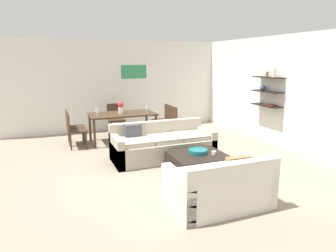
{
  "coord_description": "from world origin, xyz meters",
  "views": [
    {
      "loc": [
        -2.22,
        -5.56,
        2.11
      ],
      "look_at": [
        0.09,
        0.2,
        0.75
      ],
      "focal_mm": 32.12,
      "sensor_mm": 36.0,
      "label": 1
    }
  ],
  "objects_px": {
    "candle_jar": "(214,153)",
    "dining_table": "(122,116)",
    "loveseat_white": "(219,187)",
    "wine_glass_left_near": "(98,112)",
    "dining_chair_head": "(115,117)",
    "sofa_beige": "(162,146)",
    "decorative_bowl": "(198,151)",
    "dining_chair_left_far": "(72,125)",
    "dining_chair_left_near": "(73,128)",
    "dining_chair_right_near": "(170,120)",
    "dining_chair_right_far": "(164,118)",
    "centerpiece_vase": "(121,107)",
    "coffee_table": "(198,164)",
    "wine_glass_right_near": "(147,108)",
    "wine_glass_left_far": "(96,110)"
  },
  "relations": [
    {
      "from": "wine_glass_left_far",
      "to": "centerpiece_vase",
      "type": "height_order",
      "value": "centerpiece_vase"
    },
    {
      "from": "sofa_beige",
      "to": "loveseat_white",
      "type": "xyz_separation_m",
      "value": [
        -0.0,
        -2.37,
        0.0
      ]
    },
    {
      "from": "dining_chair_head",
      "to": "centerpiece_vase",
      "type": "xyz_separation_m",
      "value": [
        -0.04,
        -0.88,
        0.42
      ]
    },
    {
      "from": "loveseat_white",
      "to": "wine_glass_right_near",
      "type": "distance_m",
      "value": 4.05
    },
    {
      "from": "coffee_table",
      "to": "dining_chair_right_far",
      "type": "relative_size",
      "value": 1.16
    },
    {
      "from": "sofa_beige",
      "to": "dining_chair_right_near",
      "type": "distance_m",
      "value": 1.76
    },
    {
      "from": "candle_jar",
      "to": "dining_chair_right_far",
      "type": "xyz_separation_m",
      "value": [
        0.23,
        3.18,
        0.09
      ]
    },
    {
      "from": "dining_chair_head",
      "to": "wine_glass_right_near",
      "type": "bearing_deg",
      "value": -56.69
    },
    {
      "from": "coffee_table",
      "to": "centerpiece_vase",
      "type": "distance_m",
      "value": 3.04
    },
    {
      "from": "loveseat_white",
      "to": "dining_chair_left_far",
      "type": "height_order",
      "value": "dining_chair_left_far"
    },
    {
      "from": "loveseat_white",
      "to": "candle_jar",
      "type": "bearing_deg",
      "value": 63.4
    },
    {
      "from": "dining_chair_head",
      "to": "sofa_beige",
      "type": "bearing_deg",
      "value": -80.15
    },
    {
      "from": "sofa_beige",
      "to": "wine_glass_left_near",
      "type": "distance_m",
      "value": 2.05
    },
    {
      "from": "loveseat_white",
      "to": "dining_chair_head",
      "type": "bearing_deg",
      "value": 95.17
    },
    {
      "from": "sofa_beige",
      "to": "wine_glass_left_far",
      "type": "xyz_separation_m",
      "value": [
        -1.1,
        1.87,
        0.56
      ]
    },
    {
      "from": "dining_chair_head",
      "to": "dining_chair_left_far",
      "type": "height_order",
      "value": "same"
    },
    {
      "from": "dining_chair_right_near",
      "to": "dining_chair_head",
      "type": "bearing_deg",
      "value": 139.52
    },
    {
      "from": "sofa_beige",
      "to": "dining_chair_right_near",
      "type": "xyz_separation_m",
      "value": [
        0.8,
        1.55,
        0.21
      ]
    },
    {
      "from": "loveseat_white",
      "to": "dining_chair_left_far",
      "type": "bearing_deg",
      "value": 111.57
    },
    {
      "from": "loveseat_white",
      "to": "centerpiece_vase",
      "type": "height_order",
      "value": "centerpiece_vase"
    },
    {
      "from": "decorative_bowl",
      "to": "wine_glass_right_near",
      "type": "distance_m",
      "value": 2.71
    },
    {
      "from": "dining_chair_left_far",
      "to": "dining_chair_right_far",
      "type": "height_order",
      "value": "same"
    },
    {
      "from": "dining_chair_head",
      "to": "wine_glass_left_far",
      "type": "bearing_deg",
      "value": -130.57
    },
    {
      "from": "candle_jar",
      "to": "dining_table",
      "type": "xyz_separation_m",
      "value": [
        -1.03,
        2.97,
        0.26
      ]
    },
    {
      "from": "loveseat_white",
      "to": "wine_glass_right_near",
      "type": "xyz_separation_m",
      "value": [
        0.19,
        4.01,
        0.58
      ]
    },
    {
      "from": "dining_chair_right_near",
      "to": "wine_glass_right_near",
      "type": "xyz_separation_m",
      "value": [
        -0.61,
        0.09,
        0.37
      ]
    },
    {
      "from": "sofa_beige",
      "to": "centerpiece_vase",
      "type": "xyz_separation_m",
      "value": [
        -0.49,
        1.74,
        0.63
      ]
    },
    {
      "from": "dining_chair_left_far",
      "to": "wine_glass_left_near",
      "type": "relative_size",
      "value": 6.05
    },
    {
      "from": "wine_glass_left_far",
      "to": "wine_glass_right_near",
      "type": "bearing_deg",
      "value": -10.03
    },
    {
      "from": "candle_jar",
      "to": "wine_glass_left_near",
      "type": "relative_size",
      "value": 0.57
    },
    {
      "from": "wine_glass_right_near",
      "to": "wine_glass_left_far",
      "type": "xyz_separation_m",
      "value": [
        -1.29,
        0.23,
        -0.02
      ]
    },
    {
      "from": "sofa_beige",
      "to": "dining_chair_head",
      "type": "relative_size",
      "value": 2.48
    },
    {
      "from": "dining_chair_left_far",
      "to": "dining_chair_right_far",
      "type": "bearing_deg",
      "value": 0.0
    },
    {
      "from": "dining_table",
      "to": "dining_chair_right_far",
      "type": "xyz_separation_m",
      "value": [
        1.26,
        0.21,
        -0.17
      ]
    },
    {
      "from": "loveseat_white",
      "to": "dining_chair_head",
      "type": "xyz_separation_m",
      "value": [
        -0.45,
        4.99,
        0.21
      ]
    },
    {
      "from": "sofa_beige",
      "to": "dining_table",
      "type": "height_order",
      "value": "sofa_beige"
    },
    {
      "from": "wine_glass_left_far",
      "to": "decorative_bowl",
      "type": "bearing_deg",
      "value": -63.54
    },
    {
      "from": "sofa_beige",
      "to": "coffee_table",
      "type": "relative_size",
      "value": 2.15
    },
    {
      "from": "candle_jar",
      "to": "loveseat_white",
      "type": "bearing_deg",
      "value": -116.6
    },
    {
      "from": "loveseat_white",
      "to": "sofa_beige",
      "type": "bearing_deg",
      "value": 89.89
    },
    {
      "from": "dining_chair_right_near",
      "to": "dining_table",
      "type": "bearing_deg",
      "value": 170.65
    },
    {
      "from": "sofa_beige",
      "to": "dining_chair_right_near",
      "type": "height_order",
      "value": "dining_chair_right_near"
    },
    {
      "from": "wine_glass_left_near",
      "to": "loveseat_white",
      "type": "bearing_deg",
      "value": -74.69
    },
    {
      "from": "dining_table",
      "to": "dining_chair_left_far",
      "type": "bearing_deg",
      "value": 170.65
    },
    {
      "from": "centerpiece_vase",
      "to": "loveseat_white",
      "type": "bearing_deg",
      "value": -83.24
    },
    {
      "from": "dining_table",
      "to": "dining_chair_left_near",
      "type": "height_order",
      "value": "dining_chair_left_near"
    },
    {
      "from": "dining_chair_left_near",
      "to": "sofa_beige",
      "type": "bearing_deg",
      "value": -42.04
    },
    {
      "from": "decorative_bowl",
      "to": "dining_chair_left_far",
      "type": "relative_size",
      "value": 0.42
    },
    {
      "from": "loveseat_white",
      "to": "wine_glass_right_near",
      "type": "relative_size",
      "value": 8.05
    },
    {
      "from": "centerpiece_vase",
      "to": "dining_chair_right_near",
      "type": "bearing_deg",
      "value": -8.66
    }
  ]
}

